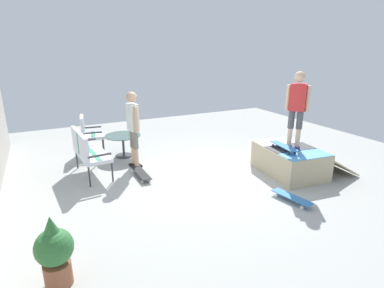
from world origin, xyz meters
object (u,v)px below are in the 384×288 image
(patio_bench, at_px, (87,149))
(person_watching, at_px, (133,124))
(person_skater, at_px, (297,105))
(patio_chair_near_house, at_px, (88,131))
(skateboard_spare, at_px, (292,197))
(skate_ramp, at_px, (291,160))
(skateboard_by_bench, at_px, (142,174))
(patio_table, at_px, (123,141))
(potted_plant, at_px, (55,251))
(skateboard_on_ramp, at_px, (284,146))

(patio_bench, bearing_deg, person_watching, -85.25)
(patio_bench, distance_m, person_skater, 4.58)
(patio_chair_near_house, height_order, skateboard_spare, patio_chair_near_house)
(skate_ramp, distance_m, skateboard_spare, 1.42)
(skateboard_by_bench, height_order, skateboard_spare, same)
(patio_table, xyz_separation_m, person_watching, (-0.82, -0.06, 0.64))
(skate_ramp, xyz_separation_m, skateboard_by_bench, (1.23, 3.08, -0.22))
(skate_ramp, relative_size, skateboard_by_bench, 2.50)
(person_watching, distance_m, skateboard_by_bench, 1.18)
(person_watching, bearing_deg, patio_bench, 94.75)
(patio_chair_near_house, distance_m, person_watching, 1.71)
(skateboard_by_bench, bearing_deg, patio_table, 0.16)
(person_watching, xyz_separation_m, potted_plant, (-3.30, 1.90, -0.58))
(skate_ramp, height_order, patio_bench, patio_bench)
(skateboard_spare, bearing_deg, skate_ramp, -41.63)
(skateboard_by_bench, height_order, skateboard_on_ramp, skateboard_on_ramp)
(skateboard_spare, distance_m, potted_plant, 4.02)
(patio_table, bearing_deg, skate_ramp, -131.60)
(patio_table, relative_size, skateboard_on_ramp, 1.10)
(skate_ramp, bearing_deg, skateboard_on_ramp, 101.42)
(person_skater, relative_size, skateboard_spare, 1.99)
(person_skater, bearing_deg, patio_chair_near_house, 48.62)
(patio_table, bearing_deg, patio_bench, 132.22)
(potted_plant, bearing_deg, skateboard_on_ramp, -73.94)
(skateboard_on_ramp, bearing_deg, skate_ramp, -78.58)
(skate_ramp, height_order, person_watching, person_watching)
(skate_ramp, xyz_separation_m, patio_chair_near_house, (3.35, 3.84, 0.31))
(patio_bench, bearing_deg, skateboard_by_bench, -120.25)
(potted_plant, bearing_deg, person_skater, -74.48)
(patio_bench, bearing_deg, potted_plant, 165.53)
(skate_ramp, distance_m, person_watching, 3.65)
(person_watching, bearing_deg, potted_plant, 150.07)
(skate_ramp, bearing_deg, patio_table, 48.40)
(patio_bench, xyz_separation_m, person_watching, (0.09, -1.07, 0.43))
(patio_bench, bearing_deg, patio_chair_near_house, -9.41)
(skate_ramp, xyz_separation_m, person_skater, (-0.03, 0.00, 1.25))
(patio_table, height_order, potted_plant, potted_plant)
(skateboard_on_ramp, bearing_deg, patio_chair_near_house, 46.04)
(patio_table, height_order, skateboard_by_bench, patio_table)
(skateboard_spare, height_order, skateboard_on_ramp, skateboard_on_ramp)
(person_skater, xyz_separation_m, potted_plant, (-1.36, 4.91, -1.09))
(person_skater, bearing_deg, skateboard_spare, 137.82)
(potted_plant, bearing_deg, person_watching, -29.93)
(patio_chair_near_house, height_order, patio_table, patio_chair_near_house)
(patio_bench, height_order, person_watching, person_watching)
(person_watching, distance_m, person_skater, 3.62)
(patio_table, height_order, person_skater, person_skater)
(person_skater, distance_m, potted_plant, 5.21)
(skate_ramp, height_order, patio_table, skate_ramp)
(person_skater, bearing_deg, person_watching, 57.27)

